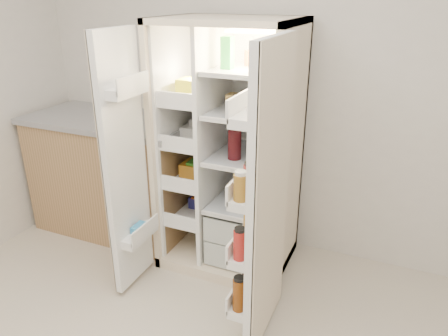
% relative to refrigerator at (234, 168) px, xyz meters
% --- Properties ---
extents(wall_back, '(4.00, 0.02, 2.70)m').
position_rel_refrigerator_xyz_m(wall_back, '(0.18, 0.35, 0.61)').
color(wall_back, beige).
rests_on(wall_back, floor).
extents(refrigerator, '(0.92, 0.70, 1.80)m').
position_rel_refrigerator_xyz_m(refrigerator, '(0.00, 0.00, 0.00)').
color(refrigerator, beige).
rests_on(refrigerator, floor).
extents(freezer_door, '(0.15, 0.40, 1.72)m').
position_rel_refrigerator_xyz_m(freezer_door, '(-0.51, -0.60, 0.15)').
color(freezer_door, white).
rests_on(freezer_door, floor).
extents(fridge_door, '(0.17, 0.58, 1.72)m').
position_rel_refrigerator_xyz_m(fridge_door, '(0.47, -0.70, 0.12)').
color(fridge_door, white).
rests_on(fridge_door, floor).
extents(kitchen_counter, '(1.39, 0.74, 1.01)m').
position_rel_refrigerator_xyz_m(kitchen_counter, '(-1.09, 0.01, -0.24)').
color(kitchen_counter, '#A57D52').
rests_on(kitchen_counter, floor).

